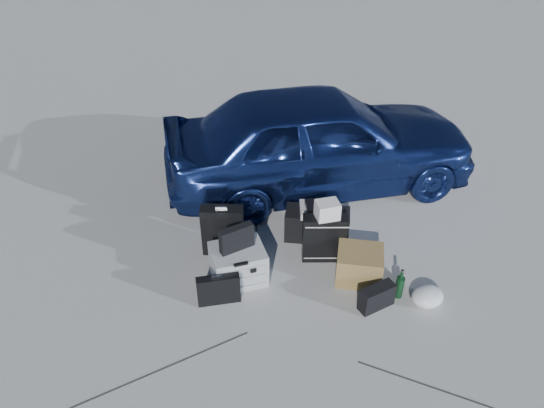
{
  "coord_description": "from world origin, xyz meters",
  "views": [
    {
      "loc": [
        -1.07,
        -3.51,
        3.84
      ],
      "look_at": [
        -0.21,
        0.85,
        0.65
      ],
      "focal_mm": 35.0,
      "sensor_mm": 36.0,
      "label": 1
    }
  ],
  "objects_px": {
    "cardboard_box": "(359,265)",
    "green_bottle": "(400,284)",
    "suitcase_right": "(324,238)",
    "duffel_bag": "(317,224)",
    "car": "(320,139)",
    "briefcase": "(218,290)",
    "suitcase_left": "(223,230)",
    "pelican_case": "(238,264)"
  },
  "relations": [
    {
      "from": "cardboard_box",
      "to": "green_bottle",
      "type": "xyz_separation_m",
      "value": [
        0.31,
        -0.33,
        -0.01
      ]
    },
    {
      "from": "suitcase_right",
      "to": "duffel_bag",
      "type": "bearing_deg",
      "value": 96.71
    },
    {
      "from": "car",
      "to": "briefcase",
      "type": "height_order",
      "value": "car"
    },
    {
      "from": "suitcase_left",
      "to": "duffel_bag",
      "type": "distance_m",
      "value": 1.07
    },
    {
      "from": "duffel_bag",
      "to": "cardboard_box",
      "type": "distance_m",
      "value": 0.77
    },
    {
      "from": "duffel_bag",
      "to": "cardboard_box",
      "type": "relative_size",
      "value": 1.55
    },
    {
      "from": "suitcase_right",
      "to": "cardboard_box",
      "type": "distance_m",
      "value": 0.47
    },
    {
      "from": "pelican_case",
      "to": "duffel_bag",
      "type": "bearing_deg",
      "value": 21.12
    },
    {
      "from": "duffel_bag",
      "to": "green_bottle",
      "type": "height_order",
      "value": "duffel_bag"
    },
    {
      "from": "green_bottle",
      "to": "pelican_case",
      "type": "bearing_deg",
      "value": 159.59
    },
    {
      "from": "cardboard_box",
      "to": "green_bottle",
      "type": "distance_m",
      "value": 0.45
    },
    {
      "from": "suitcase_right",
      "to": "cardboard_box",
      "type": "relative_size",
      "value": 1.2
    },
    {
      "from": "pelican_case",
      "to": "green_bottle",
      "type": "relative_size",
      "value": 1.59
    },
    {
      "from": "car",
      "to": "briefcase",
      "type": "relative_size",
      "value": 9.22
    },
    {
      "from": "car",
      "to": "pelican_case",
      "type": "height_order",
      "value": "car"
    },
    {
      "from": "suitcase_left",
      "to": "car",
      "type": "bearing_deg",
      "value": 52.05
    },
    {
      "from": "briefcase",
      "to": "suitcase_right",
      "type": "xyz_separation_m",
      "value": [
        1.18,
        0.44,
        0.11
      ]
    },
    {
      "from": "car",
      "to": "suitcase_right",
      "type": "bearing_deg",
      "value": 166.1
    },
    {
      "from": "suitcase_right",
      "to": "briefcase",
      "type": "bearing_deg",
      "value": -148.94
    },
    {
      "from": "briefcase",
      "to": "suitcase_left",
      "type": "bearing_deg",
      "value": 79.8
    },
    {
      "from": "pelican_case",
      "to": "cardboard_box",
      "type": "bearing_deg",
      "value": -17.03
    },
    {
      "from": "car",
      "to": "duffel_bag",
      "type": "bearing_deg",
      "value": 163.29
    },
    {
      "from": "pelican_case",
      "to": "suitcase_right",
      "type": "bearing_deg",
      "value": 2.18
    },
    {
      "from": "cardboard_box",
      "to": "duffel_bag",
      "type": "bearing_deg",
      "value": 108.85
    },
    {
      "from": "pelican_case",
      "to": "briefcase",
      "type": "bearing_deg",
      "value": -135.02
    },
    {
      "from": "green_bottle",
      "to": "suitcase_left",
      "type": "bearing_deg",
      "value": 147.71
    },
    {
      "from": "green_bottle",
      "to": "car",
      "type": "bearing_deg",
      "value": 96.69
    },
    {
      "from": "briefcase",
      "to": "green_bottle",
      "type": "relative_size",
      "value": 1.26
    },
    {
      "from": "briefcase",
      "to": "suitcase_right",
      "type": "bearing_deg",
      "value": 20.53
    },
    {
      "from": "suitcase_right",
      "to": "pelican_case",
      "type": "bearing_deg",
      "value": -160.8
    },
    {
      "from": "pelican_case",
      "to": "briefcase",
      "type": "relative_size",
      "value": 1.26
    },
    {
      "from": "briefcase",
      "to": "suitcase_left",
      "type": "relative_size",
      "value": 0.72
    },
    {
      "from": "car",
      "to": "pelican_case",
      "type": "xyz_separation_m",
      "value": [
        -1.27,
        -1.58,
        -0.46
      ]
    },
    {
      "from": "pelican_case",
      "to": "suitcase_right",
      "type": "height_order",
      "value": "suitcase_right"
    },
    {
      "from": "pelican_case",
      "to": "suitcase_left",
      "type": "relative_size",
      "value": 0.91
    },
    {
      "from": "car",
      "to": "pelican_case",
      "type": "relative_size",
      "value": 7.29
    },
    {
      "from": "suitcase_left",
      "to": "duffel_bag",
      "type": "relative_size",
      "value": 0.82
    },
    {
      "from": "car",
      "to": "green_bottle",
      "type": "xyz_separation_m",
      "value": [
        0.25,
        -2.15,
        -0.49
      ]
    },
    {
      "from": "briefcase",
      "to": "suitcase_right",
      "type": "height_order",
      "value": "suitcase_right"
    },
    {
      "from": "briefcase",
      "to": "car",
      "type": "bearing_deg",
      "value": 51.52
    },
    {
      "from": "suitcase_right",
      "to": "green_bottle",
      "type": "bearing_deg",
      "value": -39.64
    },
    {
      "from": "car",
      "to": "suitcase_right",
      "type": "relative_size",
      "value": 7.04
    }
  ]
}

